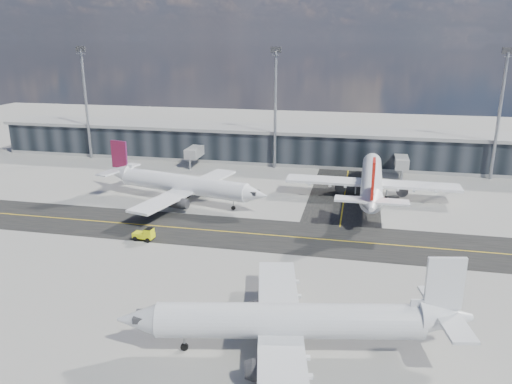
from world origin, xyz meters
TOP-DOWN VIEW (x-y plane):
  - ground at (0.00, 0.00)m, footprint 300.00×300.00m
  - taxiway_lanes at (3.91, 10.74)m, footprint 180.00×63.00m
  - terminal_concourse at (0.04, 54.93)m, footprint 152.00×19.80m
  - floodlight_masts at (0.00, 48.00)m, footprint 102.50×0.70m
  - airliner_af at (-13.13, 17.60)m, footprint 36.32×31.22m
  - airliner_redtail at (23.16, 26.64)m, footprint 34.19×40.20m
  - airliner_near at (15.21, -26.56)m, footprint 35.63×30.57m
  - baggage_tug at (-11.89, -2.32)m, footprint 3.48×2.02m
  - service_van at (24.04, 34.44)m, footprint 4.59×5.24m

SIDE VIEW (x-z plane):
  - ground at x=0.00m, z-range 0.00..0.00m
  - taxiway_lanes at x=3.91m, z-range -0.01..0.03m
  - service_van at x=24.04m, z-range 0.00..1.34m
  - baggage_tug at x=-11.89m, z-range 0.00..2.09m
  - airliner_near at x=15.21m, z-range -1.80..8.80m
  - airliner_af at x=-13.13m, z-range -1.84..9.02m
  - airliner_redtail at x=23.16m, z-range -2.03..9.92m
  - terminal_concourse at x=0.04m, z-range -0.31..8.49m
  - floodlight_masts at x=0.00m, z-range 1.16..30.06m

